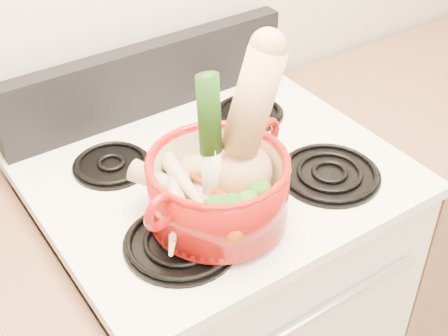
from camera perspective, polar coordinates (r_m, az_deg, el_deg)
stove_body at (r=1.73m, az=-0.53°, el=-13.07°), size 0.76×0.65×0.92m
cooktop at (r=1.40m, az=-0.64°, el=-0.60°), size 0.78×0.67×0.03m
control_backsplash at (r=1.56m, az=-6.88°, el=8.11°), size 0.76×0.05×0.18m
oven_handle at (r=1.32m, az=7.90°, el=-13.54°), size 0.60×0.02×0.02m
burner_front_left at (r=1.20m, az=-3.95°, el=-6.73°), size 0.22×0.22×0.02m
burner_front_right at (r=1.38m, az=9.64°, el=-0.45°), size 0.22×0.22×0.02m
burner_back_left at (r=1.41m, az=-10.26°, el=0.40°), size 0.17×0.17×0.02m
burner_back_right at (r=1.57m, az=2.30°, el=5.13°), size 0.17×0.17×0.02m
dutch_oven at (r=1.20m, az=-0.54°, el=-1.93°), size 0.34×0.34×0.13m
pot_handle_left at (r=1.09m, az=-5.81°, el=-4.01°), size 0.08×0.04×0.08m
pot_handle_right at (r=1.27m, az=3.94°, el=3.05°), size 0.08×0.04×0.08m
squash at (r=1.16m, az=1.72°, el=3.60°), size 0.23×0.16×0.34m
leek at (r=1.15m, az=-1.15°, el=2.44°), size 0.05×0.07×0.29m
ginger at (r=1.28m, az=-2.50°, el=0.10°), size 0.10×0.09×0.05m
parsnip_0 at (r=1.21m, az=-4.22°, el=-3.00°), size 0.13×0.22×0.06m
parsnip_1 at (r=1.17m, az=-4.42°, el=-4.02°), size 0.15×0.18×0.06m
parsnip_2 at (r=1.21m, az=-4.08°, el=-1.76°), size 0.15×0.21×0.06m
parsnip_3 at (r=1.17m, az=-4.54°, el=-3.19°), size 0.12×0.16×0.05m
parsnip_4 at (r=1.21m, az=-4.36°, el=-1.26°), size 0.09×0.19×0.05m
parsnip_5 at (r=1.19m, az=-3.42°, el=-1.54°), size 0.05×0.21×0.06m
carrot_0 at (r=1.18m, az=-0.47°, el=-4.29°), size 0.05×0.16×0.04m
carrot_1 at (r=1.17m, az=-2.53°, el=-4.59°), size 0.04×0.15×0.04m
carrot_2 at (r=1.19m, az=-0.14°, el=-2.68°), size 0.07×0.18×0.05m
carrot_3 at (r=1.15m, az=0.37°, el=-3.94°), size 0.09×0.15×0.04m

